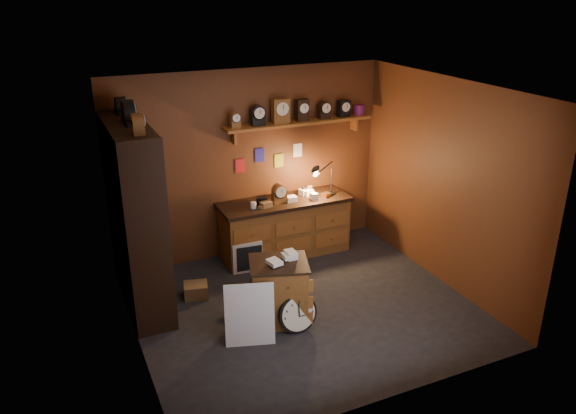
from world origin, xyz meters
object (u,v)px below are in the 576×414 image
Objects in this scene: shelving_unit at (133,210)px; big_round_clock at (298,313)px; low_cabinet at (279,289)px; workbench at (285,224)px.

shelving_unit reaches higher than big_round_clock.
shelving_unit is at bearing 160.32° from low_cabinet.
low_cabinet is (1.41, -1.09, -0.84)m from shelving_unit.
low_cabinet is at bearing -116.27° from workbench.
big_round_clock is at bearing -52.03° from low_cabinet.
shelving_unit is 3.00× the size of low_cabinet.
low_cabinet reaches higher than big_round_clock.
workbench is at bearing 70.17° from big_round_clock.
low_cabinet is at bearing -37.76° from shelving_unit.
workbench is 1.77m from low_cabinet.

